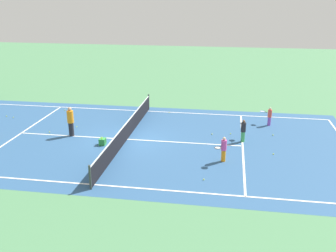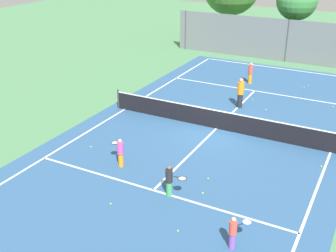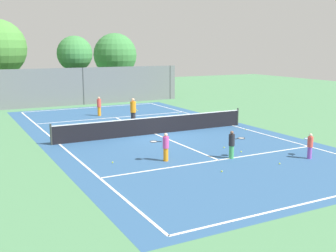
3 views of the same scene
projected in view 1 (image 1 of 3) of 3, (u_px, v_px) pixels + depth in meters
ground_plane at (127, 139)px, 21.77m from camera, size 80.00×80.00×0.00m
court_surface at (127, 139)px, 21.76m from camera, size 13.00×25.00×0.01m
tennis_net at (127, 131)px, 21.60m from camera, size 11.90×0.10×1.10m
player_1 at (223, 149)px, 18.73m from camera, size 0.82×0.64×1.26m
player_2 at (269, 116)px, 23.88m from camera, size 0.65×0.78×1.15m
player_3 at (243, 130)px, 21.24m from camera, size 0.84×0.33×1.27m
player_4 at (71, 121)px, 22.04m from camera, size 0.37×0.37×1.71m
ball_crate at (103, 142)px, 20.94m from camera, size 0.36×0.32×0.43m
tennis_ball_0 at (204, 179)px, 17.03m from camera, size 0.07×0.07×0.07m
tennis_ball_1 at (212, 134)px, 22.47m from camera, size 0.07×0.07×0.07m
tennis_ball_2 at (6, 116)px, 25.72m from camera, size 0.07×0.07×0.07m
tennis_ball_3 at (132, 130)px, 23.10m from camera, size 0.07×0.07×0.07m
tennis_ball_4 at (49, 132)px, 22.82m from camera, size 0.07×0.07×0.07m
tennis_ball_5 at (65, 110)px, 27.06m from camera, size 0.07×0.07×0.07m
tennis_ball_6 at (230, 134)px, 22.53m from camera, size 0.07×0.07×0.07m
tennis_ball_7 at (144, 111)px, 26.81m from camera, size 0.07×0.07×0.07m
tennis_ball_8 at (77, 127)px, 23.71m from camera, size 0.07×0.07×0.07m
tennis_ball_9 at (273, 154)px, 19.71m from camera, size 0.07×0.07×0.07m
tennis_ball_10 at (13, 117)px, 25.46m from camera, size 0.07×0.07×0.07m
tennis_ball_11 at (273, 135)px, 22.33m from camera, size 0.07×0.07×0.07m
tennis_ball_12 at (169, 112)px, 26.51m from camera, size 0.07×0.07×0.07m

